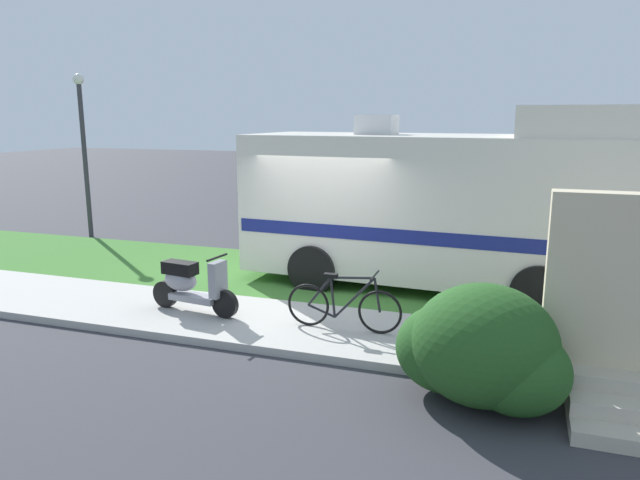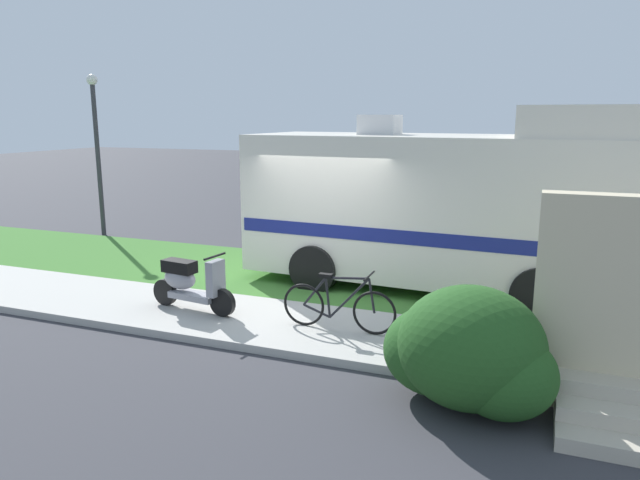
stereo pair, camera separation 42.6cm
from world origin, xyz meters
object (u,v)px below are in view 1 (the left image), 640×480
pickup_truck_near (508,210)px  street_lamp_post (83,140)px  scooter (191,284)px  motorhome_rv (433,204)px  bicycle (343,305)px

pickup_truck_near → street_lamp_post: street_lamp_post is taller
pickup_truck_near → street_lamp_post: 10.95m
scooter → pickup_truck_near: pickup_truck_near is taller
motorhome_rv → street_lamp_post: street_lamp_post is taller
scooter → street_lamp_post: 7.92m
motorhome_rv → bicycle: motorhome_rv is taller
scooter → bicycle: (2.53, 0.01, -0.09)m
bicycle → pickup_truck_near: (2.11, 7.02, 0.45)m
bicycle → pickup_truck_near: bearing=73.3°
motorhome_rv → pickup_truck_near: bearing=72.6°
bicycle → pickup_truck_near: pickup_truck_near is taller
scooter → bicycle: bearing=0.1°
pickup_truck_near → motorhome_rv: bearing=-107.4°
bicycle → street_lamp_post: (-8.50, 4.81, 2.09)m
scooter → pickup_truck_near: (4.64, 7.02, 0.36)m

